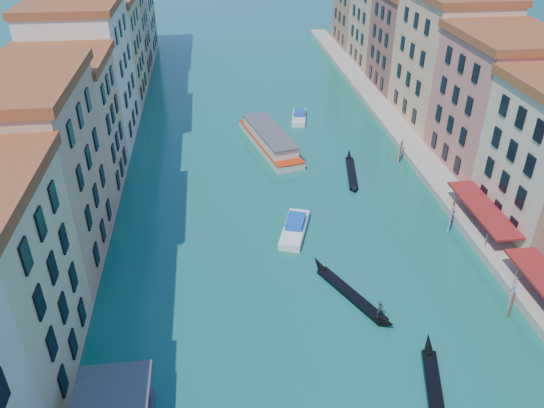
{
  "coord_description": "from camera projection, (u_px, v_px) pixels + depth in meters",
  "views": [
    {
      "loc": [
        -7.62,
        -8.88,
        34.44
      ],
      "look_at": [
        -1.86,
        39.46,
        5.05
      ],
      "focal_mm": 35.0,
      "sensor_mm": 36.0,
      "label": 1
    }
  ],
  "objects": [
    {
      "name": "vaporetto_far",
      "position": [
        269.0,
        139.0,
        80.68
      ],
      "size": [
        8.19,
        18.72,
        2.71
      ],
      "rotation": [
        0.0,
        0.0,
        0.23
      ],
      "color": "silver",
      "rests_on": "ground"
    },
    {
      "name": "gondola_fore",
      "position": [
        351.0,
        293.0,
        51.46
      ],
      "size": [
        6.27,
        11.35,
        2.44
      ],
      "rotation": [
        0.0,
        0.0,
        0.46
      ],
      "color": "black",
      "rests_on": "ground"
    },
    {
      "name": "motorboat_mid",
      "position": [
        295.0,
        228.0,
        60.93
      ],
      "size": [
        4.68,
        7.99,
        1.58
      ],
      "rotation": [
        0.0,
        0.0,
        -0.32
      ],
      "color": "white",
      "rests_on": "ground"
    },
    {
      "name": "gondola_far",
      "position": [
        351.0,
        172.0,
        73.41
      ],
      "size": [
        2.98,
        11.97,
        1.7
      ],
      "rotation": [
        0.0,
        0.0,
        -0.17
      ],
      "color": "black",
      "rests_on": "ground"
    },
    {
      "name": "mooring_poles_right",
      "position": [
        497.0,
        279.0,
        51.86
      ],
      "size": [
        1.44,
        54.24,
        3.2
      ],
      "color": "brown",
      "rests_on": "ground"
    },
    {
      "name": "right_bank_palazzos",
      "position": [
        463.0,
        77.0,
        79.37
      ],
      "size": [
        12.8,
        128.4,
        21.0
      ],
      "color": "brown",
      "rests_on": "ground"
    },
    {
      "name": "quay",
      "position": [
        403.0,
        136.0,
        83.34
      ],
      "size": [
        4.0,
        140.0,
        1.0
      ],
      "primitive_type": "cube",
      "color": "#AFA38D",
      "rests_on": "ground"
    },
    {
      "name": "gondola_right",
      "position": [
        436.0,
        400.0,
        40.74
      ],
      "size": [
        4.23,
        12.52,
        2.54
      ],
      "rotation": [
        0.0,
        0.0,
        -0.26
      ],
      "color": "black",
      "rests_on": "ground"
    },
    {
      "name": "left_bank_palazzos",
      "position": [
        78.0,
        93.0,
        73.45
      ],
      "size": [
        12.8,
        128.4,
        21.0
      ],
      "color": "beige",
      "rests_on": "ground"
    },
    {
      "name": "motorboat_far",
      "position": [
        299.0,
        116.0,
        90.39
      ],
      "size": [
        3.51,
        7.28,
        1.45
      ],
      "rotation": [
        0.0,
        0.0,
        -0.2
      ],
      "color": "silver",
      "rests_on": "ground"
    }
  ]
}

